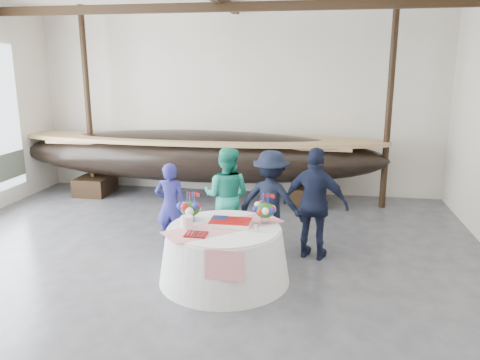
# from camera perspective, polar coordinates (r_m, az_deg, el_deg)

# --- Properties ---
(floor) EXTENTS (10.00, 12.00, 0.01)m
(floor) POSITION_cam_1_polar(r_m,az_deg,el_deg) (6.64, -9.59, -14.61)
(floor) COLOR #3D3D42
(floor) RESTS_ON ground
(wall_back) EXTENTS (10.00, 0.02, 4.50)m
(wall_back) POSITION_cam_1_polar(r_m,az_deg,el_deg) (11.70, -0.34, 9.43)
(wall_back) COLOR silver
(wall_back) RESTS_ON ground
(longboat_display) EXTENTS (8.85, 1.77, 1.66)m
(longboat_display) POSITION_cam_1_polar(r_m,az_deg,el_deg) (11.16, -5.22, 2.99)
(longboat_display) COLOR black
(longboat_display) RESTS_ON ground
(banquet_table) EXTENTS (1.95, 1.95, 0.83)m
(banquet_table) POSITION_cam_1_polar(r_m,az_deg,el_deg) (7.05, -1.92, -8.93)
(banquet_table) COLOR silver
(banquet_table) RESTS_ON ground
(tabletop_items) EXTENTS (1.72, 1.60, 0.40)m
(tabletop_items) POSITION_cam_1_polar(r_m,az_deg,el_deg) (7.00, -2.07, -4.15)
(tabletop_items) COLOR red
(tabletop_items) RESTS_ON banquet_table
(guest_woman_blue) EXTENTS (0.57, 0.39, 1.52)m
(guest_woman_blue) POSITION_cam_1_polar(r_m,az_deg,el_deg) (8.25, -8.44, -3.09)
(guest_woman_blue) COLOR navy
(guest_woman_blue) RESTS_ON ground
(guest_woman_teal) EXTENTS (0.92, 0.75, 1.76)m
(guest_woman_teal) POSITION_cam_1_polar(r_m,az_deg,el_deg) (8.31, -1.64, -1.96)
(guest_woman_teal) COLOR #1E9C7F
(guest_woman_teal) RESTS_ON ground
(guest_man_left) EXTENTS (1.25, 0.88, 1.75)m
(guest_man_left) POSITION_cam_1_polar(r_m,az_deg,el_deg) (8.05, 3.78, -2.56)
(guest_man_left) COLOR black
(guest_man_left) RESTS_ON ground
(guest_man_right) EXTENTS (1.18, 0.73, 1.87)m
(guest_man_right) POSITION_cam_1_polar(r_m,az_deg,el_deg) (7.75, 9.16, -2.90)
(guest_man_right) COLOR black
(guest_man_right) RESTS_ON ground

